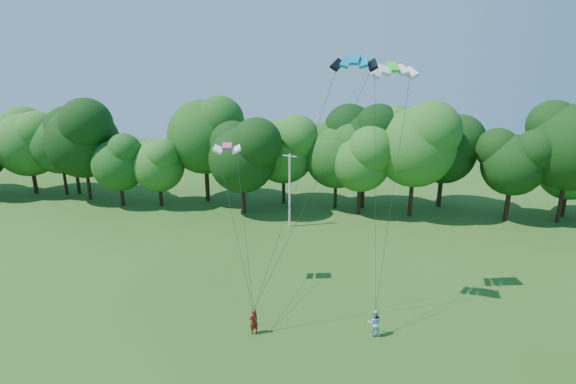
{
  "coord_description": "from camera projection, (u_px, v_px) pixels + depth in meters",
  "views": [
    {
      "loc": [
        2.55,
        -14.87,
        17.2
      ],
      "look_at": [
        0.01,
        13.0,
        8.78
      ],
      "focal_mm": 28.0,
      "sensor_mm": 36.0,
      "label": 1
    }
  ],
  "objects": [
    {
      "name": "tree_back_center",
      "position": [
        365.0,
        142.0,
        51.31
      ],
      "size": [
        8.67,
        8.67,
        12.61
      ],
      "color": "black",
      "rests_on": "ground"
    },
    {
      "name": "tree_back_west",
      "position": [
        72.0,
        138.0,
        56.89
      ],
      "size": [
        8.16,
        8.16,
        11.87
      ],
      "color": "black",
      "rests_on": "ground"
    },
    {
      "name": "tree_back_east",
      "position": [
        571.0,
        160.0,
        48.84
      ],
      "size": [
        7.09,
        7.09,
        10.31
      ],
      "color": "black",
      "rests_on": "ground"
    },
    {
      "name": "kite_teal",
      "position": [
        355.0,
        59.0,
        27.15
      ],
      "size": [
        2.86,
        1.66,
        0.67
      ],
      "rotation": [
        0.0,
        0.0,
        -0.19
      ],
      "color": "#057EA4",
      "rests_on": "ground"
    },
    {
      "name": "kite_flyer_left",
      "position": [
        254.0,
        321.0,
        28.9
      ],
      "size": [
        0.76,
        0.75,
        1.76
      ],
      "primitive_type": "imported",
      "rotation": [
        0.0,
        0.0,
        3.91
      ],
      "color": "maroon",
      "rests_on": "ground"
    },
    {
      "name": "kite_flyer_right",
      "position": [
        375.0,
        323.0,
        28.69
      ],
      "size": [
        0.9,
        0.71,
        1.84
      ],
      "primitive_type": "imported",
      "rotation": [
        0.0,
        0.0,
        3.13
      ],
      "color": "#A8CDE9",
      "rests_on": "ground"
    },
    {
      "name": "utility_pole",
      "position": [
        290.0,
        190.0,
        46.39
      ],
      "size": [
        1.47,
        0.68,
        7.81
      ],
      "rotation": [
        0.0,
        0.0,
        -0.4
      ],
      "color": "silver",
      "rests_on": "ground"
    },
    {
      "name": "kite_pink",
      "position": [
        227.0,
        146.0,
        32.22
      ],
      "size": [
        2.12,
        1.25,
        0.36
      ],
      "rotation": [
        0.0,
        0.0,
        0.14
      ],
      "color": "#E13E95",
      "rests_on": "ground"
    },
    {
      "name": "kite_green",
      "position": [
        393.0,
        67.0,
        28.99
      ],
      "size": [
        3.11,
        1.77,
        0.66
      ],
      "rotation": [
        0.0,
        0.0,
        0.17
      ],
      "color": "#34DF21",
      "rests_on": "ground"
    }
  ]
}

